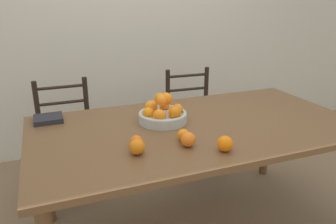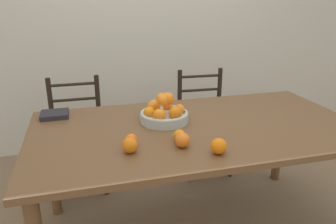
# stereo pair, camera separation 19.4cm
# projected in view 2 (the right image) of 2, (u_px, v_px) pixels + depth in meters

# --- Properties ---
(wall_back) EXTENTS (8.00, 0.06, 2.60)m
(wall_back) POSITION_uv_depth(u_px,v_px,m) (144.00, 19.00, 3.24)
(wall_back) COLOR beige
(wall_back) RESTS_ON ground_plane
(dining_table) EXTENTS (1.99, 1.07, 0.77)m
(dining_table) POSITION_uv_depth(u_px,v_px,m) (197.00, 138.00, 2.02)
(dining_table) COLOR brown
(dining_table) RESTS_ON ground_plane
(fruit_bowl) EXTENTS (0.30, 0.30, 0.19)m
(fruit_bowl) POSITION_uv_depth(u_px,v_px,m) (164.00, 113.00, 2.04)
(fruit_bowl) COLOR #B2B7B2
(fruit_bowl) RESTS_ON dining_table
(orange_loose_0) EXTENTS (0.07, 0.07, 0.07)m
(orange_loose_0) POSITION_uv_depth(u_px,v_px,m) (179.00, 135.00, 1.77)
(orange_loose_0) COLOR orange
(orange_loose_0) RESTS_ON dining_table
(orange_loose_1) EXTENTS (0.08, 0.08, 0.08)m
(orange_loose_1) POSITION_uv_depth(u_px,v_px,m) (219.00, 146.00, 1.62)
(orange_loose_1) COLOR orange
(orange_loose_1) RESTS_ON dining_table
(orange_loose_2) EXTENTS (0.08, 0.08, 0.08)m
(orange_loose_2) POSITION_uv_depth(u_px,v_px,m) (182.00, 140.00, 1.70)
(orange_loose_2) COLOR orange
(orange_loose_2) RESTS_ON dining_table
(orange_loose_3) EXTENTS (0.08, 0.08, 0.08)m
(orange_loose_3) POSITION_uv_depth(u_px,v_px,m) (130.00, 145.00, 1.64)
(orange_loose_3) COLOR orange
(orange_loose_3) RESTS_ON dining_table
(orange_loose_4) EXTENTS (0.07, 0.07, 0.07)m
(orange_loose_4) POSITION_uv_depth(u_px,v_px,m) (131.00, 140.00, 1.71)
(orange_loose_4) COLOR orange
(orange_loose_4) RESTS_ON dining_table
(chair_left) EXTENTS (0.42, 0.40, 0.90)m
(chair_left) POSITION_uv_depth(u_px,v_px,m) (78.00, 135.00, 2.67)
(chair_left) COLOR black
(chair_left) RESTS_ON ground_plane
(chair_right) EXTENTS (0.44, 0.42, 0.90)m
(chair_right) POSITION_uv_depth(u_px,v_px,m) (204.00, 122.00, 2.95)
(chair_right) COLOR black
(chair_right) RESTS_ON ground_plane
(book_stack) EXTENTS (0.17, 0.16, 0.03)m
(book_stack) POSITION_uv_depth(u_px,v_px,m) (55.00, 115.00, 2.13)
(book_stack) COLOR #232328
(book_stack) RESTS_ON dining_table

